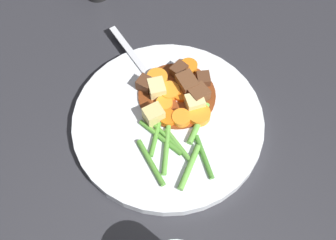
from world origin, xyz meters
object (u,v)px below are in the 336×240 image
(carrot_slice_0, at_px, (189,67))
(carrot_slice_5, at_px, (157,78))
(carrot_slice_7, at_px, (182,93))
(carrot_slice_1, at_px, (181,120))
(meat_chunk_4, at_px, (187,84))
(fork, at_px, (142,67))
(dinner_plate, at_px, (168,123))
(carrot_slice_4, at_px, (164,104))
(meat_chunk_1, at_px, (179,70))
(potato_chunk_2, at_px, (154,113))
(potato_chunk_1, at_px, (157,88))
(meat_chunk_3, at_px, (203,79))
(potato_chunk_0, at_px, (195,103))
(meat_chunk_0, at_px, (199,95))
(carrot_slice_3, at_px, (199,115))
(carrot_slice_6, at_px, (169,91))
(meat_chunk_2, at_px, (145,84))
(carrot_slice_2, at_px, (166,120))

(carrot_slice_0, bearing_deg, carrot_slice_5, 114.85)
(carrot_slice_7, bearing_deg, carrot_slice_1, -178.87)
(meat_chunk_4, height_order, fork, meat_chunk_4)
(dinner_plate, height_order, carrot_slice_4, carrot_slice_4)
(carrot_slice_5, distance_m, meat_chunk_1, 0.03)
(carrot_slice_0, bearing_deg, potato_chunk_2, 151.58)
(potato_chunk_1, height_order, potato_chunk_2, potato_chunk_2)
(potato_chunk_2, height_order, meat_chunk_3, potato_chunk_2)
(dinner_plate, height_order, potato_chunk_1, potato_chunk_1)
(dinner_plate, xyz_separation_m, carrot_slice_1, (-0.00, -0.02, 0.01))
(carrot_slice_0, bearing_deg, meat_chunk_1, 123.16)
(meat_chunk_3, bearing_deg, potato_chunk_0, 164.58)
(carrot_slice_7, height_order, meat_chunk_4, meat_chunk_4)
(carrot_slice_7, bearing_deg, meat_chunk_0, -103.21)
(carrot_slice_1, height_order, meat_chunk_0, meat_chunk_0)
(potato_chunk_1, xyz_separation_m, meat_chunk_0, (-0.01, -0.06, 0.00))
(carrot_slice_5, distance_m, meat_chunk_3, 0.07)
(carrot_slice_3, bearing_deg, potato_chunk_1, 57.79)
(meat_chunk_1, bearing_deg, potato_chunk_0, -156.13)
(potato_chunk_2, distance_m, fork, 0.09)
(carrot_slice_1, distance_m, carrot_slice_3, 0.03)
(potato_chunk_0, xyz_separation_m, meat_chunk_4, (0.03, 0.01, 0.00))
(carrot_slice_7, xyz_separation_m, meat_chunk_1, (0.04, 0.01, 0.01))
(carrot_slice_6, xyz_separation_m, potato_chunk_0, (-0.02, -0.04, 0.01))
(carrot_slice_3, distance_m, meat_chunk_0, 0.03)
(meat_chunk_1, height_order, meat_chunk_2, same)
(carrot_slice_1, xyz_separation_m, meat_chunk_0, (0.04, -0.02, 0.01))
(carrot_slice_3, distance_m, carrot_slice_7, 0.04)
(carrot_slice_1, bearing_deg, potato_chunk_1, 38.00)
(carrot_slice_0, bearing_deg, meat_chunk_3, -134.95)
(carrot_slice_4, height_order, meat_chunk_2, meat_chunk_2)
(carrot_slice_4, distance_m, carrot_slice_5, 0.05)
(carrot_slice_5, bearing_deg, carrot_slice_1, -151.40)
(carrot_slice_7, distance_m, meat_chunk_2, 0.06)
(carrot_slice_7, bearing_deg, meat_chunk_4, -30.16)
(fork, bearing_deg, potato_chunk_0, -128.90)
(carrot_slice_3, bearing_deg, meat_chunk_4, 20.55)
(carrot_slice_6, bearing_deg, carrot_slice_0, -31.55)
(carrot_slice_2, distance_m, meat_chunk_1, 0.09)
(carrot_slice_2, height_order, carrot_slice_7, carrot_slice_2)
(meat_chunk_2, bearing_deg, carrot_slice_1, -135.34)
(carrot_slice_2, height_order, potato_chunk_1, potato_chunk_1)
(meat_chunk_3, bearing_deg, carrot_slice_0, 45.05)
(carrot_slice_3, relative_size, carrot_slice_7, 1.19)
(carrot_slice_4, relative_size, carrot_slice_6, 0.81)
(potato_chunk_0, bearing_deg, carrot_slice_7, 45.31)
(meat_chunk_2, relative_size, meat_chunk_3, 1.03)
(carrot_slice_0, xyz_separation_m, fork, (-0.00, 0.07, -0.00))
(meat_chunk_3, bearing_deg, carrot_slice_1, 156.41)
(meat_chunk_1, height_order, meat_chunk_3, meat_chunk_1)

